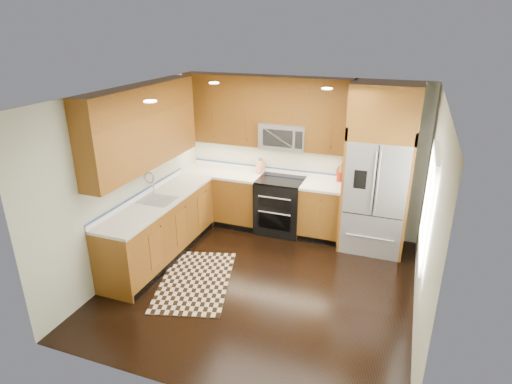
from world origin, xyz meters
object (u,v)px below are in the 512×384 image
(rug, at_px, (195,281))
(range, at_px, (280,206))
(refrigerator, at_px, (378,170))
(utensil_crock, at_px, (340,175))
(knife_block, at_px, (260,167))

(rug, bearing_deg, range, 55.87)
(range, xyz_separation_m, rug, (-0.64, -1.92, -0.46))
(range, relative_size, refrigerator, 0.36)
(range, relative_size, utensil_crock, 3.11)
(refrigerator, distance_m, utensil_crock, 0.74)
(range, height_order, knife_block, knife_block)
(refrigerator, height_order, rug, refrigerator)
(knife_block, bearing_deg, refrigerator, -7.60)
(refrigerator, height_order, utensil_crock, refrigerator)
(range, distance_m, rug, 2.08)
(refrigerator, xyz_separation_m, utensil_crock, (-0.62, 0.31, -0.26))
(refrigerator, bearing_deg, rug, -139.42)
(knife_block, bearing_deg, range, -27.36)
(knife_block, distance_m, utensil_crock, 1.37)
(rug, xyz_separation_m, knife_block, (0.20, 2.15, 1.04))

